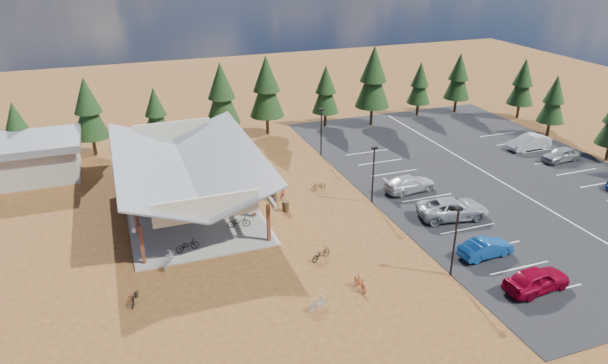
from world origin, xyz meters
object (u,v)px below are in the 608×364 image
(bike_4, at_px, (239,222))
(car_1, at_px, (486,248))
(bike_0, at_px, (187,245))
(car_3, at_px, (410,184))
(bike_1, at_px, (182,212))
(car_0, at_px, (537,279))
(bike_15, at_px, (283,193))
(outbuilding, at_px, (21,159))
(bike_8, at_px, (135,297))
(bike_9, at_px, (169,259))
(bike_13, at_px, (318,303))
(lamp_post_0, at_px, (455,237))
(bike_16, at_px, (319,186))
(car_9, at_px, (529,142))
(lamp_post_1, at_px, (373,171))
(bike_3, at_px, (149,172))
(bike_pavilion, at_px, (187,164))
(bike_14, at_px, (273,201))
(car_8, at_px, (561,154))
(car_2, at_px, (453,208))
(bike_12, at_px, (321,254))
(trash_bin_0, at_px, (286,206))
(bike_2, at_px, (159,193))
(bike_7, at_px, (185,165))
(bike_11, at_px, (360,283))
(lamp_post_2, at_px, (321,129))
(bike_6, at_px, (214,181))
(bike_5, at_px, (236,208))
(trash_bin_1, at_px, (273,196))

(bike_4, height_order, car_1, car_1)
(bike_0, distance_m, car_3, 20.99)
(bike_1, relative_size, bike_4, 0.83)
(car_0, bearing_deg, bike_15, 25.63)
(outbuilding, distance_m, bike_8, 25.35)
(bike_9, distance_m, bike_13, 11.49)
(bike_1, height_order, bike_8, bike_1)
(lamp_post_0, relative_size, bike_16, 3.37)
(outbuilding, height_order, car_9, outbuilding)
(bike_13, relative_size, car_3, 0.30)
(bike_0, xyz_separation_m, bike_15, (9.40, 6.31, -0.10))
(bike_8, bearing_deg, car_3, 34.97)
(lamp_post_1, height_order, bike_3, lamp_post_1)
(car_1, bearing_deg, bike_3, 39.14)
(bike_pavilion, height_order, bike_14, bike_pavilion)
(lamp_post_0, relative_size, lamp_post_1, 1.00)
(lamp_post_1, distance_m, car_8, 22.81)
(bike_13, relative_size, car_2, 0.26)
(bike_12, bearing_deg, car_1, -134.02)
(bike_0, height_order, bike_4, bike_4)
(outbuilding, xyz_separation_m, bike_3, (11.29, -3.78, -1.48))
(bike_pavilion, bearing_deg, bike_4, -62.28)
(trash_bin_0, distance_m, bike_2, 11.55)
(bike_7, height_order, bike_15, bike_7)
(bike_13, bearing_deg, car_9, 99.96)
(lamp_post_1, xyz_separation_m, bike_13, (-9.91, -12.40, -2.52))
(bike_12, relative_size, car_9, 0.37)
(bike_11, bearing_deg, bike_12, 101.41)
(lamp_post_2, distance_m, car_1, 23.26)
(bike_4, bearing_deg, lamp_post_2, -34.92)
(bike_6, height_order, bike_11, bike_6)
(bike_9, relative_size, car_2, 0.31)
(bike_13, bearing_deg, car_1, 76.71)
(bike_11, bearing_deg, bike_5, 108.34)
(bike_8, relative_size, car_2, 0.27)
(bike_12, distance_m, car_9, 32.29)
(lamp_post_1, xyz_separation_m, bike_16, (-3.45, 3.95, -2.58))
(bike_pavilion, distance_m, lamp_post_0, 22.69)
(bike_11, bearing_deg, lamp_post_0, -8.00)
(lamp_post_0, height_order, trash_bin_0, lamp_post_0)
(trash_bin_1, relative_size, bike_3, 0.61)
(bike_16, bearing_deg, lamp_post_0, 0.24)
(outbuilding, relative_size, bike_5, 7.51)
(outbuilding, height_order, bike_8, outbuilding)
(lamp_post_2, height_order, car_0, lamp_post_2)
(bike_1, relative_size, car_9, 0.31)
(trash_bin_1, height_order, bike_5, bike_5)
(bike_6, distance_m, bike_12, 15.89)
(lamp_post_0, bearing_deg, bike_11, 174.71)
(bike_13, bearing_deg, trash_bin_0, 150.44)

